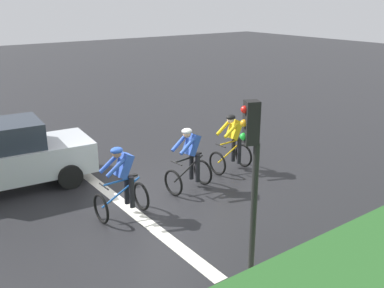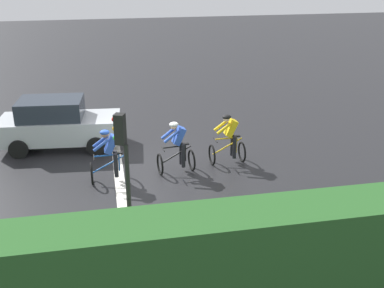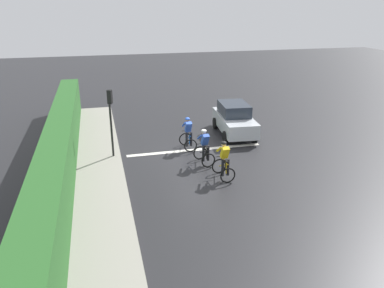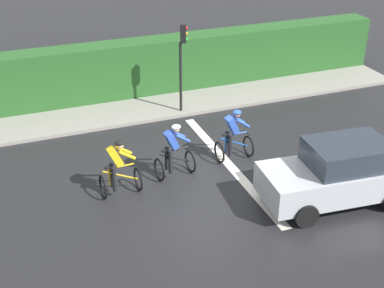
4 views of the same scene
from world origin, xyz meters
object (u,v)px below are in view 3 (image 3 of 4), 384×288
(cyclist_second, at_px, (204,148))
(car_silver, at_px, (234,119))
(cyclist_lead, at_px, (224,161))
(cyclist_mid, at_px, (188,134))
(traffic_light_near_crossing, at_px, (111,114))

(cyclist_second, xyz_separation_m, car_silver, (-2.84, -3.72, 0.08))
(cyclist_lead, relative_size, cyclist_mid, 1.00)
(cyclist_mid, xyz_separation_m, traffic_light_near_crossing, (3.79, 0.27, 1.43))
(cyclist_lead, distance_m, traffic_light_near_crossing, 5.84)
(cyclist_mid, relative_size, traffic_light_near_crossing, 0.50)
(car_silver, relative_size, traffic_light_near_crossing, 1.27)
(cyclist_mid, height_order, car_silver, car_silver)
(cyclist_second, bearing_deg, car_silver, -127.36)
(traffic_light_near_crossing, bearing_deg, cyclist_lead, 141.58)
(cyclist_mid, bearing_deg, cyclist_second, 97.95)
(traffic_light_near_crossing, bearing_deg, cyclist_mid, -175.89)
(car_silver, bearing_deg, cyclist_mid, 28.04)
(cyclist_second, distance_m, car_silver, 4.67)
(cyclist_mid, relative_size, car_silver, 0.39)
(cyclist_second, bearing_deg, traffic_light_near_crossing, -23.61)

